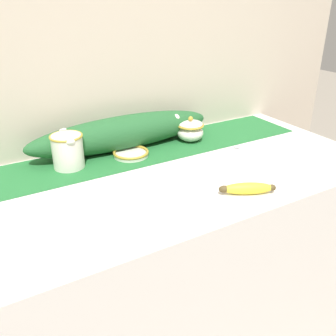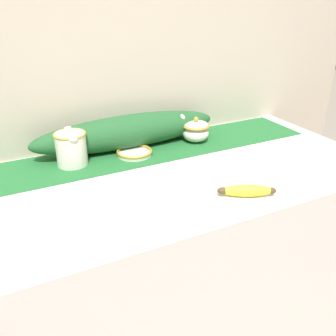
{
  "view_description": "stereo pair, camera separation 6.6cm",
  "coord_description": "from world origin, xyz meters",
  "px_view_note": "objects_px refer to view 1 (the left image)",
  "views": [
    {
      "loc": [
        -0.54,
        -1.01,
        1.46
      ],
      "look_at": [
        0.01,
        -0.06,
        0.94
      ],
      "focal_mm": 40.0,
      "sensor_mm": 36.0,
      "label": 1
    },
    {
      "loc": [
        -0.49,
        -1.04,
        1.46
      ],
      "look_at": [
        0.01,
        -0.06,
        0.94
      ],
      "focal_mm": 40.0,
      "sensor_mm": 36.0,
      "label": 2
    }
  ],
  "objects_px": {
    "cream_pitcher": "(68,150)",
    "banana": "(247,188)",
    "spoon": "(236,148)",
    "sugar_bowl": "(190,130)",
    "small_dish": "(131,153)"
  },
  "relations": [
    {
      "from": "spoon",
      "to": "banana",
      "type": "bearing_deg",
      "value": -158.42
    },
    {
      "from": "banana",
      "to": "small_dish",
      "type": "bearing_deg",
      "value": 113.11
    },
    {
      "from": "sugar_bowl",
      "to": "spoon",
      "type": "height_order",
      "value": "sugar_bowl"
    },
    {
      "from": "cream_pitcher",
      "to": "banana",
      "type": "distance_m",
      "value": 0.63
    },
    {
      "from": "cream_pitcher",
      "to": "small_dish",
      "type": "height_order",
      "value": "cream_pitcher"
    },
    {
      "from": "sugar_bowl",
      "to": "banana",
      "type": "relative_size",
      "value": 0.66
    },
    {
      "from": "small_dish",
      "to": "banana",
      "type": "bearing_deg",
      "value": -66.89
    },
    {
      "from": "sugar_bowl",
      "to": "small_dish",
      "type": "relative_size",
      "value": 0.82
    },
    {
      "from": "sugar_bowl",
      "to": "banana",
      "type": "bearing_deg",
      "value": -101.26
    },
    {
      "from": "small_dish",
      "to": "banana",
      "type": "relative_size",
      "value": 0.8
    },
    {
      "from": "sugar_bowl",
      "to": "small_dish",
      "type": "xyz_separation_m",
      "value": [
        -0.28,
        -0.02,
        -0.04
      ]
    },
    {
      "from": "sugar_bowl",
      "to": "spoon",
      "type": "bearing_deg",
      "value": -56.08
    },
    {
      "from": "sugar_bowl",
      "to": "spoon",
      "type": "relative_size",
      "value": 0.79
    },
    {
      "from": "cream_pitcher",
      "to": "small_dish",
      "type": "bearing_deg",
      "value": -5.53
    },
    {
      "from": "banana",
      "to": "spoon",
      "type": "xyz_separation_m",
      "value": [
        0.2,
        0.3,
        -0.01
      ]
    }
  ]
}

